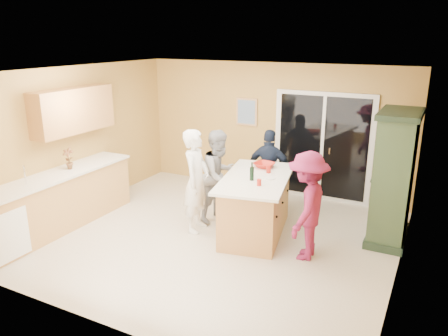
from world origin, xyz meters
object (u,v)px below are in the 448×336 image
at_px(green_hutch, 394,179).
at_px(woman_white, 196,181).
at_px(woman_magenta, 307,206).
at_px(kitchen_island, 256,207).
at_px(woman_navy, 269,170).
at_px(woman_grey, 220,176).

distance_m(green_hutch, woman_white, 3.06).
distance_m(green_hutch, woman_magenta, 1.54).
bearing_deg(green_hutch, kitchen_island, -158.69).
bearing_deg(woman_magenta, kitchen_island, -114.90).
height_order(woman_white, woman_navy, woman_white).
bearing_deg(woman_magenta, green_hutch, 136.67).
xyz_separation_m(kitchen_island, woman_magenta, (0.95, -0.39, 0.34)).
bearing_deg(kitchen_island, woman_magenta, -33.68).
bearing_deg(kitchen_island, woman_navy, 89.30).
bearing_deg(woman_navy, woman_magenta, 122.09).
relative_size(kitchen_island, woman_navy, 1.34).
height_order(kitchen_island, woman_grey, woman_grey).
distance_m(kitchen_island, woman_navy, 1.16).
xyz_separation_m(woman_white, woman_magenta, (1.87, -0.09, -0.06)).
bearing_deg(woman_grey, kitchen_island, -93.11).
distance_m(kitchen_island, woman_grey, 0.89).
bearing_deg(kitchen_island, woman_white, -172.85).
bearing_deg(kitchen_island, green_hutch, 10.07).
bearing_deg(woman_navy, woman_white, 57.64).
relative_size(green_hutch, woman_grey, 1.28).
relative_size(kitchen_island, woman_grey, 1.25).
bearing_deg(green_hutch, woman_magenta, -130.87).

